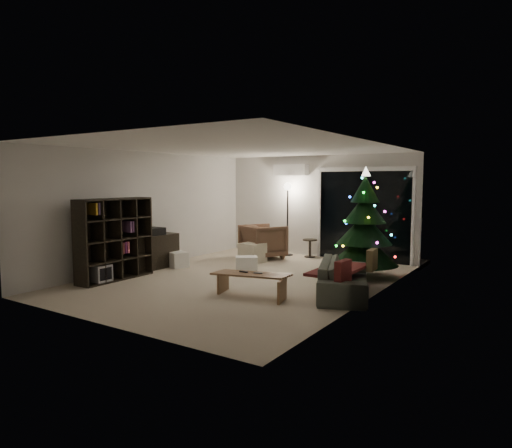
{
  "coord_description": "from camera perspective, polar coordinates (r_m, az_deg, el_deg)",
  "views": [
    {
      "loc": [
        4.9,
        -7.04,
        1.9
      ],
      "look_at": [
        0.1,
        0.3,
        1.05
      ],
      "focal_mm": 32.0,
      "sensor_mm": 36.0,
      "label": 1
    }
  ],
  "objects": [
    {
      "name": "sofa_throw",
      "position": [
        7.77,
        10.26,
        -5.63
      ],
      "size": [
        0.6,
        1.39,
        0.05
      ],
      "primitive_type": "cube",
      "color": "maroon",
      "rests_on": "sofa"
    },
    {
      "name": "remote_b",
      "position": [
        7.44,
        0.27,
        -6.12
      ],
      "size": [
        0.15,
        0.09,
        0.02
      ],
      "primitive_type": "cube",
      "rotation": [
        0.0,
        0.0,
        0.35
      ],
      "color": "slate",
      "rests_on": "coffee_table"
    },
    {
      "name": "armchair",
      "position": [
        11.03,
        0.91,
        -2.2
      ],
      "size": [
        1.2,
        1.21,
        0.83
      ],
      "primitive_type": "imported",
      "rotation": [
        0.0,
        0.0,
        2.69
      ],
      "color": "brown",
      "rests_on": "floor"
    },
    {
      "name": "sofa",
      "position": [
        7.75,
        10.93,
        -6.61
      ],
      "size": [
        1.39,
        2.07,
        0.56
      ],
      "primitive_type": "imported",
      "rotation": [
        0.0,
        0.0,
        1.93
      ],
      "color": "#40453B",
      "rests_on": "floor"
    },
    {
      "name": "bookshelf",
      "position": [
        9.23,
        -18.01,
        -1.73
      ],
      "size": [
        0.9,
        1.59,
        1.55
      ],
      "primitive_type": null,
      "rotation": [
        0.0,
        0.0,
        0.35
      ],
      "color": "black",
      "rests_on": "floor"
    },
    {
      "name": "cardboard_box_a",
      "position": [
        10.15,
        -9.81,
        -4.37
      ],
      "size": [
        0.57,
        0.5,
        0.34
      ],
      "primitive_type": "cube",
      "rotation": [
        0.0,
        0.0,
        -0.37
      ],
      "color": "white",
      "rests_on": "floor"
    },
    {
      "name": "cushion_b",
      "position": [
        7.03,
        10.84,
        -5.97
      ],
      "size": [
        0.14,
        0.38,
        0.37
      ],
      "primitive_type": "cube",
      "rotation": [
        0.0,
        0.0,
        -0.07
      ],
      "color": "maroon",
      "rests_on": "sofa"
    },
    {
      "name": "christmas_tree",
      "position": [
        9.15,
        13.42,
        0.23
      ],
      "size": [
        1.35,
        1.35,
        2.16
      ],
      "primitive_type": "cone",
      "rotation": [
        0.0,
        0.0,
        0.01
      ],
      "color": "black",
      "rests_on": "floor"
    },
    {
      "name": "ottoman",
      "position": [
        10.58,
        -0.45,
        -3.59
      ],
      "size": [
        0.54,
        0.54,
        0.44
      ],
      "primitive_type": "cube",
      "rotation": [
        0.0,
        0.0,
        -0.1
      ],
      "color": "#EDE6C0",
      "rests_on": "floor"
    },
    {
      "name": "stereo",
      "position": [
        9.99,
        -12.78,
        -0.91
      ],
      "size": [
        0.37,
        0.43,
        0.15
      ],
      "primitive_type": "cube",
      "color": "black",
      "rests_on": "media_cabinet"
    },
    {
      "name": "coffee_table",
      "position": [
        7.5,
        -0.59,
        -7.62
      ],
      "size": [
        1.29,
        0.71,
        0.39
      ],
      "primitive_type": null,
      "rotation": [
        0.0,
        0.0,
        0.25
      ],
      "color": "brown",
      "rests_on": "floor"
    },
    {
      "name": "floor_lamp",
      "position": [
        11.49,
        3.96,
        0.45
      ],
      "size": [
        0.28,
        0.28,
        1.77
      ],
      "primitive_type": "cylinder",
      "color": "black",
      "rests_on": "floor"
    },
    {
      "name": "remote_a",
      "position": [
        7.54,
        -1.54,
        -5.98
      ],
      "size": [
        0.15,
        0.05,
        0.02
      ],
      "primitive_type": "cube",
      "color": "black",
      "rests_on": "coffee_table"
    },
    {
      "name": "media_cabinet",
      "position": [
        10.05,
        -12.73,
        -3.4
      ],
      "size": [
        0.46,
        1.17,
        0.72
      ],
      "primitive_type": "cube",
      "rotation": [
        0.0,
        0.0,
        -0.02
      ],
      "color": "black",
      "rests_on": "floor"
    },
    {
      "name": "room",
      "position": [
        9.66,
        5.64,
        0.26
      ],
      "size": [
        6.5,
        7.51,
        2.6
      ],
      "color": "beige",
      "rests_on": "ground"
    },
    {
      "name": "cardboard_box_b",
      "position": [
        9.53,
        -1.2,
        -5.02
      ],
      "size": [
        0.55,
        0.53,
        0.31
      ],
      "primitive_type": "cube",
      "rotation": [
        0.0,
        0.0,
        0.65
      ],
      "color": "white",
      "rests_on": "floor"
    },
    {
      "name": "cushion_a",
      "position": [
        8.22,
        14.3,
        -4.37
      ],
      "size": [
        0.14,
        0.38,
        0.37
      ],
      "primitive_type": "cube",
      "rotation": [
        0.0,
        0.0,
        0.09
      ],
      "color": "brown",
      "rests_on": "sofa"
    },
    {
      "name": "side_table",
      "position": [
        11.33,
        6.75,
        -3.02
      ],
      "size": [
        0.42,
        0.42,
        0.44
      ],
      "primitive_type": "cylinder",
      "rotation": [
        0.0,
        0.0,
        -0.21
      ],
      "color": "black",
      "rests_on": "floor"
    }
  ]
}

